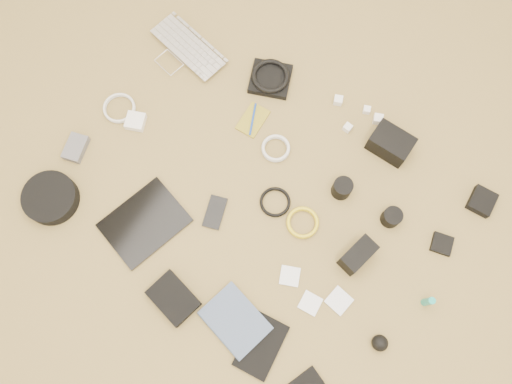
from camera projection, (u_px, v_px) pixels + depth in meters
The scene contains 32 objects.
laptop at pixel (180, 55), 1.94m from camera, with size 0.32×0.22×0.02m, color silver.
headphone_pouch at pixel (270, 79), 1.90m from camera, with size 0.15×0.14×0.03m, color black.
headphones at pixel (270, 76), 1.88m from camera, with size 0.14×0.14×0.02m, color black.
charger_a at pixel (338, 100), 1.88m from camera, with size 0.03×0.03×0.03m, color white.
charger_b at pixel (367, 110), 1.87m from camera, with size 0.03×0.03×0.02m, color white.
charger_c at pixel (378, 119), 1.85m from camera, with size 0.03×0.03×0.03m, color white.
charger_d at pixel (348, 128), 1.85m from camera, with size 0.03×0.03×0.03m, color white.
dslr_camera at pixel (391, 144), 1.80m from camera, with size 0.15×0.10×0.08m, color black.
lens_pouch at pixel (482, 201), 1.76m from camera, with size 0.08×0.09×0.03m, color black.
notebook_olive at pixel (253, 120), 1.87m from camera, with size 0.08×0.13×0.01m, color olive.
pen_blue at pixel (253, 119), 1.86m from camera, with size 0.01×0.01×0.13m, color #1338A1.
cable_white_a at pixel (276, 149), 1.83m from camera, with size 0.11×0.11×0.01m, color silver.
lens_a at pixel (342, 188), 1.75m from camera, with size 0.07×0.07×0.07m, color black.
lens_b at pixel (391, 217), 1.73m from camera, with size 0.07×0.07×0.06m, color black.
card_reader at pixel (442, 244), 1.73m from camera, with size 0.07×0.07×0.02m, color black.
power_brick at pixel (136, 121), 1.85m from camera, with size 0.07×0.07×0.03m, color white.
cable_white_b at pixel (120, 109), 1.88m from camera, with size 0.12×0.12×0.01m, color silver.
cable_black at pixel (275, 202), 1.77m from camera, with size 0.11×0.11×0.01m, color black.
cable_yellow at pixel (302, 223), 1.75m from camera, with size 0.11×0.11×0.01m, color gold.
flash at pixel (358, 255), 1.68m from camera, with size 0.07×0.12×0.09m, color black.
lens_cleaner at pixel (428, 302), 1.64m from camera, with size 0.02×0.02×0.08m, color teal.
battery_charger at pixel (76, 148), 1.82m from camera, with size 0.07×0.10×0.03m, color #535357.
tablet at pixel (145, 223), 1.75m from camera, with size 0.21×0.27×0.01m, color black.
phone at pixel (215, 212), 1.76m from camera, with size 0.06×0.12×0.01m, color black.
filter_case_left at pixel (290, 276), 1.70m from camera, with size 0.07×0.07×0.01m, color silver.
filter_case_mid at pixel (310, 303), 1.67m from camera, with size 0.07×0.07×0.01m, color silver.
filter_case_right at pixel (339, 301), 1.67m from camera, with size 0.07×0.07×0.01m, color silver.
air_blower at pixel (380, 343), 1.61m from camera, with size 0.05×0.05×0.05m, color black.
headphone_case at pixel (51, 198), 1.76m from camera, with size 0.19×0.19×0.05m, color black.
drive_case at pixel (173, 298), 1.66m from camera, with size 0.16×0.11×0.04m, color black.
paperback at pixel (218, 337), 1.64m from camera, with size 0.16×0.21×0.02m, color #404F6D.
notebook_black_a at pixel (261, 346), 1.63m from camera, with size 0.12×0.19×0.01m, color black.
Camera 1 is at (0.27, -0.40, 1.71)m, focal length 35.00 mm.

